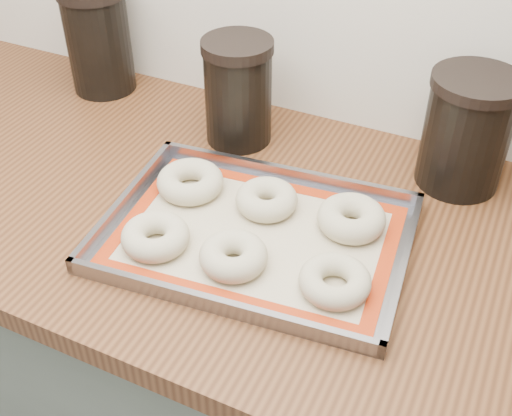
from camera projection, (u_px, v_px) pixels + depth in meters
The scene contains 13 objects.
cabinet at pixel (254, 386), 1.34m from camera, with size 3.00×0.65×0.86m, color slate.
countertop at pixel (253, 221), 1.05m from camera, with size 3.06×0.68×0.04m, color brown.
baking_tray at pixel (256, 235), 0.98m from camera, with size 0.49×0.37×0.03m.
baking_mat at pixel (256, 236), 0.99m from camera, with size 0.45×0.33×0.00m.
bagel_front_left at pixel (155, 236), 0.96m from camera, with size 0.10×0.10×0.04m, color #C3B897.
bagel_front_mid at pixel (233, 256), 0.92m from camera, with size 0.10×0.10×0.04m, color #C3B897.
bagel_front_right at pixel (335, 281), 0.89m from camera, with size 0.10×0.10×0.03m, color #C3B897.
bagel_back_left at pixel (190, 182), 1.06m from camera, with size 0.11×0.11×0.04m, color #C3B897.
bagel_back_mid at pixel (267, 199), 1.03m from camera, with size 0.10×0.10×0.04m, color #C3B897.
bagel_back_right at pixel (351, 218), 0.99m from camera, with size 0.11×0.11×0.04m, color #C3B897.
canister_left at pixel (98, 39), 1.30m from camera, with size 0.13×0.13×0.22m.
canister_mid at pixel (238, 91), 1.15m from camera, with size 0.13×0.13×0.20m.
canister_right at pixel (467, 131), 1.04m from camera, with size 0.15×0.15×0.20m.
Camera 1 is at (0.35, 0.95, 1.56)m, focal length 45.00 mm.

